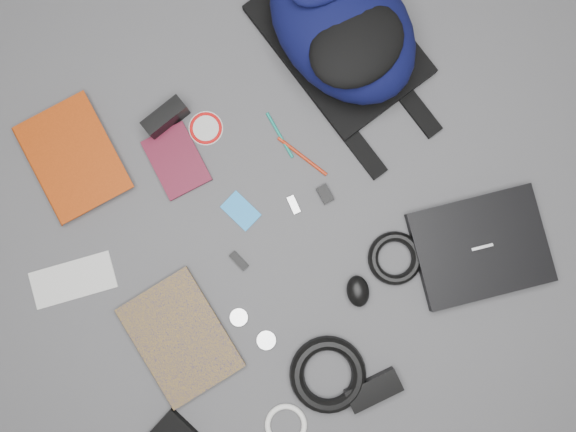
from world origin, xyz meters
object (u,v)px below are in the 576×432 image
power_brick (373,390)px  compact_camera (166,118)px  textbook_red (37,178)px  dvd_case (177,161)px  comic_book (144,360)px  laptop (480,247)px  backpack (343,26)px  mouse (358,291)px

power_brick → compact_camera: bearing=101.9°
textbook_red → dvd_case: bearing=-21.3°
compact_camera → power_brick: (0.12, -0.83, -0.02)m
textbook_red → compact_camera: bearing=-3.9°
textbook_red → comic_book: textbook_red is taller
power_brick → laptop: bearing=26.9°
dvd_case → textbook_red: bearing=159.6°
backpack → laptop: backpack is taller
backpack → mouse: backpack is taller
backpack → textbook_red: backpack is taller
backpack → textbook_red: bearing=168.0°
laptop → power_brick: bearing=-141.6°
dvd_case → mouse: 0.55m
dvd_case → compact_camera: size_ratio=1.46×
textbook_red → comic_book: bearing=-87.0°
comic_book → compact_camera: size_ratio=2.50×
comic_book → compact_camera: (0.33, 0.50, 0.02)m
comic_book → laptop: bearing=-13.3°
textbook_red → power_brick: 0.98m
textbook_red → compact_camera: compact_camera is taller
backpack → compact_camera: (-0.48, 0.03, -0.06)m
comic_book → dvd_case: bearing=49.9°
backpack → laptop: (0.05, -0.62, -0.08)m
laptop → mouse: (-0.32, 0.05, 0.00)m
backpack → compact_camera: 0.48m
laptop → mouse: size_ratio=4.08×
backpack → mouse: 0.64m
power_brick → dvd_case: bearing=105.3°
compact_camera → mouse: 0.64m
compact_camera → mouse: compact_camera is taller
backpack → power_brick: bearing=-121.9°
power_brick → comic_book: bearing=147.2°
dvd_case → power_brick: 0.74m
textbook_red → dvd_case: (0.32, -0.13, -0.01)m
backpack → comic_book: (-0.81, -0.47, -0.09)m
compact_camera → textbook_red: bearing=165.6°
laptop → textbook_red: laptop is taller
laptop → dvd_case: (-0.55, 0.55, -0.01)m
dvd_case → backpack: bearing=9.6°
backpack → power_brick: backpack is taller
backpack → mouse: size_ratio=5.99×
mouse → comic_book: bearing=-170.6°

